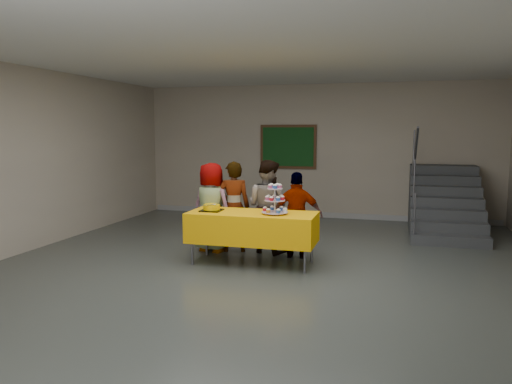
# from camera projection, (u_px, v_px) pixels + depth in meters

# --- Properties ---
(room_shell) EXTENTS (10.00, 10.04, 3.02)m
(room_shell) POSITION_uv_depth(u_px,v_px,m) (255.00, 118.00, 6.42)
(room_shell) COLOR #4C514C
(room_shell) RESTS_ON ground
(bake_table) EXTENTS (1.88, 0.78, 0.77)m
(bake_table) POSITION_uv_depth(u_px,v_px,m) (252.00, 227.00, 7.35)
(bake_table) COLOR #595960
(bake_table) RESTS_ON ground
(cupcake_stand) EXTENTS (0.38, 0.38, 0.44)m
(cupcake_stand) POSITION_uv_depth(u_px,v_px,m) (275.00, 201.00, 7.16)
(cupcake_stand) COLOR silver
(cupcake_stand) RESTS_ON bake_table
(bear_cake) EXTENTS (0.32, 0.36, 0.12)m
(bear_cake) POSITION_uv_depth(u_px,v_px,m) (212.00, 207.00, 7.47)
(bear_cake) COLOR black
(bear_cake) RESTS_ON bake_table
(schoolchild_a) EXTENTS (0.80, 0.62, 1.45)m
(schoolchild_a) POSITION_uv_depth(u_px,v_px,m) (211.00, 207.00, 8.10)
(schoolchild_a) COLOR slate
(schoolchild_a) RESTS_ON ground
(schoolchild_b) EXTENTS (0.62, 0.50, 1.48)m
(schoolchild_b) POSITION_uv_depth(u_px,v_px,m) (234.00, 207.00, 8.10)
(schoolchild_b) COLOR slate
(schoolchild_b) RESTS_ON ground
(schoolchild_c) EXTENTS (0.89, 0.80, 1.50)m
(schoolchild_c) POSITION_uv_depth(u_px,v_px,m) (268.00, 206.00, 8.03)
(schoolchild_c) COLOR slate
(schoolchild_c) RESTS_ON ground
(schoolchild_d) EXTENTS (0.81, 0.40, 1.34)m
(schoolchild_d) POSITION_uv_depth(u_px,v_px,m) (297.00, 215.00, 7.70)
(schoolchild_d) COLOR slate
(schoolchild_d) RESTS_ON ground
(staircase) EXTENTS (1.30, 2.40, 2.04)m
(staircase) POSITION_uv_depth(u_px,v_px,m) (444.00, 206.00, 9.82)
(staircase) COLOR #424447
(staircase) RESTS_ON ground
(noticeboard) EXTENTS (1.30, 0.05, 1.00)m
(noticeboard) POSITION_uv_depth(u_px,v_px,m) (288.00, 147.00, 11.38)
(noticeboard) COLOR #472B16
(noticeboard) RESTS_ON ground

